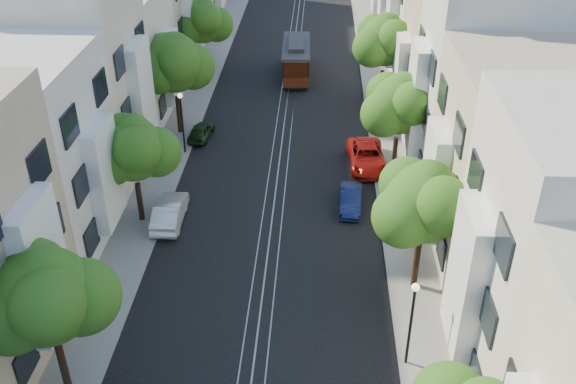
# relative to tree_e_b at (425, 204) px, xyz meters

# --- Properties ---
(ground) EXTENTS (200.00, 200.00, 0.00)m
(ground) POSITION_rel_tree_e_b_xyz_m (-7.26, 19.02, -4.73)
(ground) COLOR black
(ground) RESTS_ON ground
(sidewalk_east) EXTENTS (2.50, 80.00, 0.12)m
(sidewalk_east) POSITION_rel_tree_e_b_xyz_m (-0.01, 19.02, -4.67)
(sidewalk_east) COLOR gray
(sidewalk_east) RESTS_ON ground
(sidewalk_west) EXTENTS (2.50, 80.00, 0.12)m
(sidewalk_west) POSITION_rel_tree_e_b_xyz_m (-14.51, 19.02, -4.67)
(sidewalk_west) COLOR gray
(sidewalk_west) RESTS_ON ground
(rail_left) EXTENTS (0.06, 80.00, 0.02)m
(rail_left) POSITION_rel_tree_e_b_xyz_m (-7.81, 19.02, -4.72)
(rail_left) COLOR gray
(rail_left) RESTS_ON ground
(rail_slot) EXTENTS (0.06, 80.00, 0.02)m
(rail_slot) POSITION_rel_tree_e_b_xyz_m (-7.26, 19.02, -4.72)
(rail_slot) COLOR gray
(rail_slot) RESTS_ON ground
(rail_right) EXTENTS (0.06, 80.00, 0.02)m
(rail_right) POSITION_rel_tree_e_b_xyz_m (-6.71, 19.02, -4.72)
(rail_right) COLOR gray
(rail_right) RESTS_ON ground
(lane_line) EXTENTS (0.08, 80.00, 0.01)m
(lane_line) POSITION_rel_tree_e_b_xyz_m (-7.26, 19.02, -4.73)
(lane_line) COLOR tan
(lane_line) RESTS_ON ground
(townhouses_east) EXTENTS (7.75, 72.00, 12.00)m
(townhouses_east) POSITION_rel_tree_e_b_xyz_m (4.61, 18.94, 0.45)
(townhouses_east) COLOR beige
(townhouses_east) RESTS_ON ground
(townhouses_west) EXTENTS (7.75, 72.00, 11.76)m
(townhouses_west) POSITION_rel_tree_e_b_xyz_m (-19.13, 18.94, 0.35)
(townhouses_west) COLOR silver
(townhouses_west) RESTS_ON ground
(tree_e_b) EXTENTS (4.93, 4.08, 6.68)m
(tree_e_b) POSITION_rel_tree_e_b_xyz_m (0.00, 0.00, 0.00)
(tree_e_b) COLOR black
(tree_e_b) RESTS_ON ground
(tree_e_c) EXTENTS (4.84, 3.99, 6.52)m
(tree_e_c) POSITION_rel_tree_e_b_xyz_m (-0.00, 11.00, -0.13)
(tree_e_c) COLOR black
(tree_e_c) RESTS_ON ground
(tree_e_d) EXTENTS (5.01, 4.16, 6.85)m
(tree_e_d) POSITION_rel_tree_e_b_xyz_m (0.00, 22.00, 0.13)
(tree_e_d) COLOR black
(tree_e_d) RESTS_ON ground
(tree_w_a) EXTENTS (4.93, 4.08, 6.68)m
(tree_w_a) POSITION_rel_tree_e_b_xyz_m (-14.40, -7.00, 0.00)
(tree_w_a) COLOR black
(tree_w_a) RESTS_ON ground
(tree_w_b) EXTENTS (4.72, 3.87, 6.27)m
(tree_w_b) POSITION_rel_tree_e_b_xyz_m (-14.40, 5.00, -0.34)
(tree_w_b) COLOR black
(tree_w_b) RESTS_ON ground
(tree_w_c) EXTENTS (5.13, 4.28, 7.09)m
(tree_w_c) POSITION_rel_tree_e_b_xyz_m (-14.40, 16.00, 0.34)
(tree_w_c) COLOR black
(tree_w_c) RESTS_ON ground
(tree_w_d) EXTENTS (4.84, 3.99, 6.52)m
(tree_w_d) POSITION_rel_tree_e_b_xyz_m (-14.40, 27.00, -0.13)
(tree_w_d) COLOR black
(tree_w_d) RESTS_ON ground
(lamp_east) EXTENTS (0.32, 0.32, 4.16)m
(lamp_east) POSITION_rel_tree_e_b_xyz_m (-0.96, -4.98, -1.89)
(lamp_east) COLOR black
(lamp_east) RESTS_ON ground
(lamp_west) EXTENTS (0.32, 0.32, 4.16)m
(lamp_west) POSITION_rel_tree_e_b_xyz_m (-13.56, 13.02, -1.89)
(lamp_west) COLOR black
(lamp_west) RESTS_ON ground
(cable_car) EXTENTS (2.42, 7.23, 2.76)m
(cable_car) POSITION_rel_tree_e_b_xyz_m (-6.76, 27.38, -3.10)
(cable_car) COLOR black
(cable_car) RESTS_ON ground
(parked_car_e_mid) EXTENTS (1.34, 3.41, 1.11)m
(parked_car_e_mid) POSITION_rel_tree_e_b_xyz_m (-2.86, 6.90, -4.18)
(parked_car_e_mid) COLOR #0D1745
(parked_car_e_mid) RESTS_ON ground
(parked_car_e_far) EXTENTS (2.55, 4.99, 1.35)m
(parked_car_e_far) POSITION_rel_tree_e_b_xyz_m (-1.66, 11.90, -4.06)
(parked_car_e_far) COLOR maroon
(parked_car_e_far) RESTS_ON ground
(parked_car_w_mid) EXTENTS (1.51, 4.17, 1.36)m
(parked_car_w_mid) POSITION_rel_tree_e_b_xyz_m (-12.86, 4.98, -4.05)
(parked_car_w_mid) COLOR silver
(parked_car_w_mid) RESTS_ON ground
(parked_car_w_far) EXTENTS (1.64, 3.32, 1.09)m
(parked_car_w_far) POSITION_rel_tree_e_b_xyz_m (-12.86, 15.31, -4.19)
(parked_car_w_far) COLOR black
(parked_car_w_far) RESTS_ON ground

